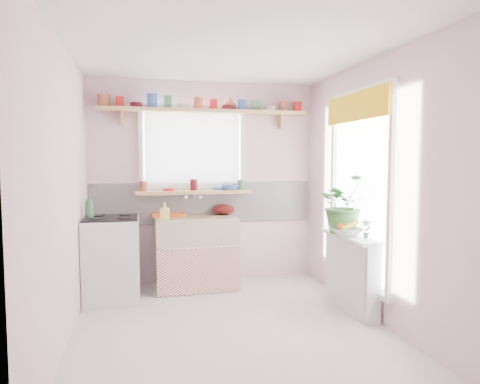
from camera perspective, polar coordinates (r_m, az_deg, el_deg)
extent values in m
plane|color=silver|center=(4.10, -1.21, -17.64)|extent=(3.20, 3.20, 0.00)
plane|color=white|center=(3.92, -1.27, 18.56)|extent=(3.20, 3.20, 0.00)
plane|color=beige|center=(5.39, -4.75, 1.29)|extent=(2.80, 0.00, 2.80)
plane|color=beige|center=(2.28, 7.09, -2.92)|extent=(2.80, 0.00, 2.80)
plane|color=beige|center=(3.78, -22.47, -0.33)|extent=(0.00, 3.20, 3.20)
plane|color=beige|center=(4.33, 17.23, 0.36)|extent=(0.00, 3.20, 3.20)
cube|color=white|center=(5.39, -4.71, -1.37)|extent=(2.74, 0.03, 0.50)
cube|color=pink|center=(5.41, -4.69, -3.48)|extent=(2.74, 0.02, 0.12)
cube|color=white|center=(5.36, -6.37, 5.55)|extent=(1.20, 0.01, 1.00)
cube|color=white|center=(5.29, -6.28, 5.56)|extent=(1.15, 0.02, 0.95)
cube|color=white|center=(4.50, 15.88, 0.53)|extent=(0.01, 1.10, 1.90)
cube|color=yellow|center=(4.48, 15.14, 10.92)|extent=(0.03, 1.20, 0.28)
cube|color=white|center=(5.22, -5.85, -9.66)|extent=(0.85, 0.55, 0.55)
cube|color=#CF553C|center=(4.95, -5.43, -10.43)|extent=(0.95, 0.02, 0.53)
cube|color=beige|center=(5.13, -5.89, -5.05)|extent=(0.95, 0.55, 0.30)
cylinder|color=silver|center=(5.33, -6.26, -0.37)|extent=(0.03, 0.22, 0.03)
cube|color=white|center=(4.90, -16.69, -8.63)|extent=(0.58, 0.58, 0.90)
cube|color=black|center=(4.82, -16.81, -3.35)|extent=(0.56, 0.56, 0.02)
cylinder|color=black|center=(4.70, -18.63, -3.42)|extent=(0.14, 0.14, 0.01)
cylinder|color=black|center=(4.68, -15.20, -3.37)|extent=(0.14, 0.14, 0.01)
cylinder|color=black|center=(4.97, -18.32, -2.99)|extent=(0.14, 0.14, 0.01)
cylinder|color=black|center=(4.95, -15.09, -2.94)|extent=(0.14, 0.14, 0.01)
cube|color=white|center=(4.59, 14.60, -10.44)|extent=(0.15, 0.90, 0.75)
cube|color=white|center=(4.50, 14.35, -5.73)|extent=(0.22, 0.95, 0.03)
cube|color=tan|center=(5.26, -6.17, 0.01)|extent=(1.40, 0.22, 0.04)
cube|color=tan|center=(5.28, -4.60, 10.68)|extent=(2.52, 0.24, 0.04)
cylinder|color=#A55133|center=(5.25, -17.72, 11.41)|extent=(0.11, 0.11, 0.12)
cylinder|color=red|center=(5.24, -15.70, 11.47)|extent=(0.11, 0.11, 0.12)
cylinder|color=#590F14|center=(5.23, -13.67, 11.19)|extent=(0.11, 0.11, 0.06)
cylinder|color=#3359A5|center=(5.24, -11.64, 11.55)|extent=(0.11, 0.11, 0.12)
cylinder|color=#3F7F4C|center=(5.24, -9.62, 11.56)|extent=(0.11, 0.11, 0.12)
cylinder|color=silver|center=(5.26, -7.60, 11.24)|extent=(0.11, 0.11, 0.06)
cylinder|color=#A55133|center=(5.28, -5.60, 11.56)|extent=(0.11, 0.11, 0.12)
cylinder|color=red|center=(5.31, -3.62, 11.53)|extent=(0.11, 0.11, 0.12)
cylinder|color=#590F14|center=(5.34, -1.66, 11.17)|extent=(0.11, 0.11, 0.06)
cylinder|color=#3359A5|center=(5.38, 0.27, 11.44)|extent=(0.11, 0.11, 0.12)
cylinder|color=#3F7F4C|center=(5.42, 2.18, 11.38)|extent=(0.11, 0.11, 0.12)
cylinder|color=silver|center=(5.47, 4.05, 11.00)|extent=(0.11, 0.11, 0.06)
cylinder|color=#A55133|center=(5.53, 5.88, 11.23)|extent=(0.11, 0.11, 0.12)
cylinder|color=red|center=(5.59, 7.67, 11.14)|extent=(0.11, 0.11, 0.12)
cylinder|color=#A55133|center=(5.21, -12.96, 0.76)|extent=(0.11, 0.11, 0.12)
cylinder|color=red|center=(5.22, -9.56, 0.82)|extent=(0.11, 0.11, 0.12)
cylinder|color=#590F14|center=(5.25, -6.18, 0.55)|extent=(0.11, 0.11, 0.06)
cylinder|color=#3359A5|center=(5.30, -2.85, 0.93)|extent=(0.11, 0.11, 0.12)
cylinder|color=#3F7F4C|center=(5.36, 0.41, 0.97)|extent=(0.11, 0.11, 0.12)
cube|color=orange|center=(5.27, -9.47, -2.96)|extent=(0.40, 0.30, 0.04)
ellipsoid|color=#510F0D|center=(5.36, -2.19, -2.32)|extent=(0.33, 0.33, 0.13)
imported|color=#356C2B|center=(4.54, 13.69, -1.56)|extent=(0.61, 0.55, 0.61)
imported|color=silver|center=(4.44, 13.99, -5.14)|extent=(0.38, 0.38, 0.08)
imported|color=#376A2A|center=(4.31, 16.45, -4.71)|extent=(0.11, 0.08, 0.19)
imported|color=#FEF671|center=(4.86, -10.00, -2.60)|extent=(0.11, 0.11, 0.21)
imported|color=beige|center=(5.38, -1.68, 0.88)|extent=(0.14, 0.14, 0.10)
imported|color=#3464AB|center=(5.28, -1.31, 0.63)|extent=(0.26, 0.26, 0.07)
imported|color=#A84033|center=(5.41, -1.29, 11.63)|extent=(0.20, 0.20, 0.16)
imported|color=#3A7447|center=(4.84, -19.44, -1.79)|extent=(0.10, 0.10, 0.25)
sphere|color=#EC5613|center=(4.43, 14.00, -4.38)|extent=(0.08, 0.08, 0.08)
sphere|color=#EC5613|center=(4.48, 14.51, -4.28)|extent=(0.08, 0.08, 0.08)
sphere|color=#EC5613|center=(4.42, 13.31, -4.37)|extent=(0.08, 0.08, 0.08)
cylinder|color=yellow|center=(4.39, 14.54, -4.33)|extent=(0.18, 0.04, 0.10)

